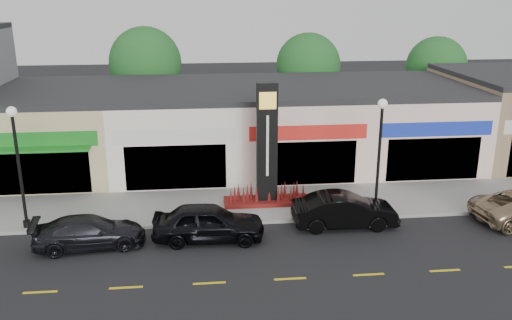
{
  "coord_description": "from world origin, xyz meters",
  "views": [
    {
      "loc": [
        -0.12,
        -20.64,
        10.26
      ],
      "look_at": [
        2.45,
        4.0,
        2.47
      ],
      "focal_mm": 38.0,
      "sensor_mm": 36.0,
      "label": 1
    }
  ],
  "objects_px": {
    "pylon_sign": "(267,162)",
    "car_black_conv": "(345,211)",
    "lamp_east_near": "(380,145)",
    "car_dark_sedan": "(89,232)",
    "car_black_sedan": "(208,222)",
    "lamp_west_near": "(18,156)"
  },
  "relations": [
    {
      "from": "pylon_sign",
      "to": "car_black_conv",
      "type": "xyz_separation_m",
      "value": [
        3.2,
        -2.8,
        -1.5
      ]
    },
    {
      "from": "car_dark_sedan",
      "to": "lamp_west_near",
      "type": "bearing_deg",
      "value": 51.17
    },
    {
      "from": "pylon_sign",
      "to": "lamp_west_near",
      "type": "bearing_deg",
      "value": -171.23
    },
    {
      "from": "car_dark_sedan",
      "to": "car_black_sedan",
      "type": "xyz_separation_m",
      "value": [
        4.94,
        0.14,
        0.15
      ]
    },
    {
      "from": "lamp_east_near",
      "to": "pylon_sign",
      "type": "relative_size",
      "value": 0.91
    },
    {
      "from": "car_dark_sedan",
      "to": "car_black_conv",
      "type": "relative_size",
      "value": 0.97
    },
    {
      "from": "lamp_west_near",
      "to": "lamp_east_near",
      "type": "xyz_separation_m",
      "value": [
        16.0,
        0.0,
        0.0
      ]
    },
    {
      "from": "pylon_sign",
      "to": "car_black_conv",
      "type": "distance_m",
      "value": 4.51
    },
    {
      "from": "lamp_east_near",
      "to": "car_dark_sedan",
      "type": "distance_m",
      "value": 13.33
    },
    {
      "from": "lamp_east_near",
      "to": "car_black_conv",
      "type": "distance_m",
      "value": 3.43
    },
    {
      "from": "lamp_east_near",
      "to": "lamp_west_near",
      "type": "bearing_deg",
      "value": 180.0
    },
    {
      "from": "pylon_sign",
      "to": "car_black_conv",
      "type": "relative_size",
      "value": 1.28
    },
    {
      "from": "lamp_west_near",
      "to": "car_black_sedan",
      "type": "relative_size",
      "value": 1.15
    },
    {
      "from": "lamp_west_near",
      "to": "car_black_conv",
      "type": "distance_m",
      "value": 14.5
    },
    {
      "from": "lamp_west_near",
      "to": "pylon_sign",
      "type": "xyz_separation_m",
      "value": [
        11.0,
        1.7,
        -1.2
      ]
    },
    {
      "from": "lamp_west_near",
      "to": "car_black_conv",
      "type": "relative_size",
      "value": 1.17
    },
    {
      "from": "lamp_east_near",
      "to": "car_dark_sedan",
      "type": "xyz_separation_m",
      "value": [
        -12.88,
        -2.0,
        -2.82
      ]
    },
    {
      "from": "car_black_conv",
      "to": "pylon_sign",
      "type": "bearing_deg",
      "value": 49.58
    },
    {
      "from": "lamp_west_near",
      "to": "pylon_sign",
      "type": "distance_m",
      "value": 11.19
    },
    {
      "from": "lamp_east_near",
      "to": "pylon_sign",
      "type": "xyz_separation_m",
      "value": [
        -5.0,
        1.7,
        -1.2
      ]
    },
    {
      "from": "pylon_sign",
      "to": "car_black_sedan",
      "type": "bearing_deg",
      "value": -129.53
    },
    {
      "from": "lamp_east_near",
      "to": "car_black_sedan",
      "type": "distance_m",
      "value": 8.58
    }
  ]
}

